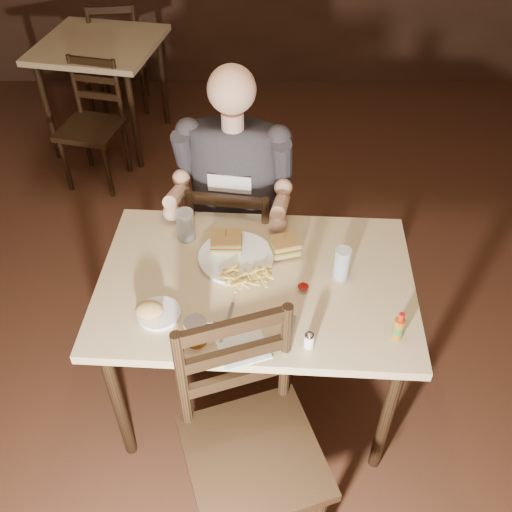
{
  "coord_description": "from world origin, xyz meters",
  "views": [
    {
      "loc": [
        0.04,
        -1.39,
        2.35
      ],
      "look_at": [
        0.04,
        0.24,
        0.85
      ],
      "focal_mm": 40.0,
      "sensor_mm": 36.0,
      "label": 1
    }
  ],
  "objects_px": {
    "main_table": "(256,294)",
    "side_plate": "(159,314)",
    "bg_table": "(100,54)",
    "hot_sauce": "(399,326)",
    "glass_right": "(342,264)",
    "syrup_dispenser": "(196,332)",
    "bg_chair_far": "(120,54)",
    "glass_left": "(186,225)",
    "bg_chair_near": "(91,128)",
    "diner": "(232,171)",
    "dinner_plate": "(236,258)",
    "chair_far": "(237,245)",
    "chair_near": "(254,457)"
  },
  "relations": [
    {
      "from": "bg_table",
      "to": "hot_sauce",
      "type": "relative_size",
      "value": 7.62
    },
    {
      "from": "bg_chair_near",
      "to": "syrup_dispenser",
      "type": "distance_m",
      "value": 2.29
    },
    {
      "from": "chair_far",
      "to": "bg_chair_near",
      "type": "height_order",
      "value": "chair_far"
    },
    {
      "from": "diner",
      "to": "bg_table",
      "type": "bearing_deg",
      "value": 127.78
    },
    {
      "from": "chair_far",
      "to": "dinner_plate",
      "type": "distance_m",
      "value": 0.56
    },
    {
      "from": "glass_left",
      "to": "syrup_dispenser",
      "type": "xyz_separation_m",
      "value": [
        0.09,
        -0.55,
        -0.02
      ]
    },
    {
      "from": "chair_far",
      "to": "side_plate",
      "type": "bearing_deg",
      "value": 79.92
    },
    {
      "from": "bg_chair_near",
      "to": "glass_left",
      "type": "bearing_deg",
      "value": -48.28
    },
    {
      "from": "bg_chair_far",
      "to": "side_plate",
      "type": "relative_size",
      "value": 5.63
    },
    {
      "from": "diner",
      "to": "glass_right",
      "type": "bearing_deg",
      "value": -40.33
    },
    {
      "from": "main_table",
      "to": "chair_near",
      "type": "xyz_separation_m",
      "value": [
        -0.0,
        -0.59,
        -0.2
      ]
    },
    {
      "from": "chair_near",
      "to": "glass_right",
      "type": "relative_size",
      "value": 6.92
    },
    {
      "from": "chair_far",
      "to": "hot_sauce",
      "type": "distance_m",
      "value": 1.11
    },
    {
      "from": "diner",
      "to": "side_plate",
      "type": "bearing_deg",
      "value": -100.72
    },
    {
      "from": "chair_far",
      "to": "hot_sauce",
      "type": "relative_size",
      "value": 7.29
    },
    {
      "from": "bg_chair_far",
      "to": "side_plate",
      "type": "distance_m",
      "value": 3.16
    },
    {
      "from": "glass_right",
      "to": "syrup_dispenser",
      "type": "xyz_separation_m",
      "value": [
        -0.54,
        -0.32,
        -0.02
      ]
    },
    {
      "from": "hot_sauce",
      "to": "main_table",
      "type": "bearing_deg",
      "value": 150.34
    },
    {
      "from": "diner",
      "to": "glass_left",
      "type": "distance_m",
      "value": 0.34
    },
    {
      "from": "chair_far",
      "to": "bg_table",
      "type": "bearing_deg",
      "value": -51.39
    },
    {
      "from": "chair_far",
      "to": "syrup_dispenser",
      "type": "relative_size",
      "value": 8.73
    },
    {
      "from": "bg_chair_near",
      "to": "main_table",
      "type": "bearing_deg",
      "value": -44.35
    },
    {
      "from": "bg_chair_far",
      "to": "glass_left",
      "type": "height_order",
      "value": "glass_left"
    },
    {
      "from": "glass_right",
      "to": "side_plate",
      "type": "height_order",
      "value": "glass_right"
    },
    {
      "from": "dinner_plate",
      "to": "glass_right",
      "type": "distance_m",
      "value": 0.43
    },
    {
      "from": "glass_left",
      "to": "glass_right",
      "type": "relative_size",
      "value": 0.97
    },
    {
      "from": "chair_near",
      "to": "bg_chair_far",
      "type": "height_order",
      "value": "chair_near"
    },
    {
      "from": "bg_chair_far",
      "to": "diner",
      "type": "height_order",
      "value": "diner"
    },
    {
      "from": "diner",
      "to": "glass_right",
      "type": "distance_m",
      "value": 0.67
    },
    {
      "from": "chair_near",
      "to": "main_table",
      "type": "bearing_deg",
      "value": 70.95
    },
    {
      "from": "main_table",
      "to": "side_plate",
      "type": "xyz_separation_m",
      "value": [
        -0.35,
        -0.19,
        0.08
      ]
    },
    {
      "from": "bg_table",
      "to": "side_plate",
      "type": "distance_m",
      "value": 2.61
    },
    {
      "from": "bg_table",
      "to": "bg_chair_far",
      "type": "xyz_separation_m",
      "value": [
        0.0,
        0.55,
        -0.24
      ]
    },
    {
      "from": "chair_far",
      "to": "dinner_plate",
      "type": "height_order",
      "value": "chair_far"
    },
    {
      "from": "diner",
      "to": "glass_right",
      "type": "xyz_separation_m",
      "value": [
        0.44,
        -0.5,
        -0.09
      ]
    },
    {
      "from": "bg_table",
      "to": "dinner_plate",
      "type": "distance_m",
      "value": 2.43
    },
    {
      "from": "bg_table",
      "to": "chair_near",
      "type": "xyz_separation_m",
      "value": [
        1.1,
        -2.91,
        -0.19
      ]
    },
    {
      "from": "bg_table",
      "to": "chair_far",
      "type": "height_order",
      "value": "chair_far"
    },
    {
      "from": "bg_chair_far",
      "to": "glass_right",
      "type": "relative_size",
      "value": 6.18
    },
    {
      "from": "glass_left",
      "to": "chair_near",
      "type": "bearing_deg",
      "value": -71.0
    },
    {
      "from": "main_table",
      "to": "bg_table",
      "type": "height_order",
      "value": "same"
    },
    {
      "from": "bg_table",
      "to": "glass_left",
      "type": "relative_size",
      "value": 6.76
    },
    {
      "from": "main_table",
      "to": "dinner_plate",
      "type": "relative_size",
      "value": 4.29
    },
    {
      "from": "hot_sauce",
      "to": "side_plate",
      "type": "bearing_deg",
      "value": 173.5
    },
    {
      "from": "glass_left",
      "to": "syrup_dispenser",
      "type": "bearing_deg",
      "value": -81.1
    },
    {
      "from": "hot_sauce",
      "to": "dinner_plate",
      "type": "bearing_deg",
      "value": 145.57
    },
    {
      "from": "bg_chair_far",
      "to": "side_plate",
      "type": "height_order",
      "value": "bg_chair_far"
    },
    {
      "from": "bg_chair_far",
      "to": "glass_left",
      "type": "xyz_separation_m",
      "value": [
        0.81,
        -2.62,
        0.4
      ]
    },
    {
      "from": "bg_chair_far",
      "to": "glass_left",
      "type": "distance_m",
      "value": 2.77
    },
    {
      "from": "bg_chair_far",
      "to": "diner",
      "type": "relative_size",
      "value": 0.95
    }
  ]
}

